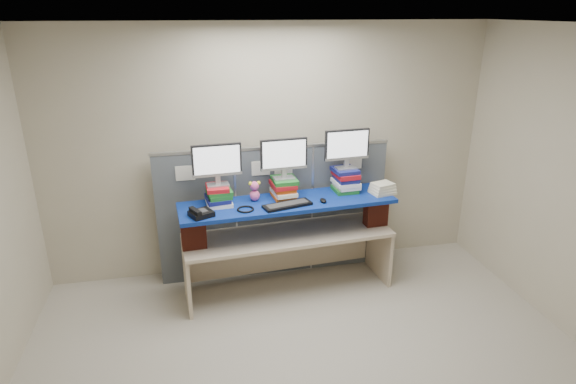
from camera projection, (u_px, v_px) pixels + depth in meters
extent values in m
cube|color=#B8AE97|center=(318.00, 225.00, 3.58)|extent=(5.00, 4.00, 2.80)
cube|color=#B4AC9C|center=(314.00, 375.00, 4.07)|extent=(5.00, 4.00, 0.01)
cube|color=white|center=(322.00, 27.00, 3.08)|extent=(5.00, 4.00, 0.01)
cube|color=#484E55|center=(197.00, 219.00, 5.26)|extent=(0.85, 0.05, 1.50)
cube|color=#484E55|center=(274.00, 213.00, 5.43)|extent=(0.85, 0.05, 1.50)
cube|color=#484E55|center=(347.00, 207.00, 5.60)|extent=(0.85, 0.05, 1.50)
cube|color=#AFB2B6|center=(274.00, 147.00, 5.16)|extent=(2.60, 0.06, 0.03)
cube|color=white|center=(185.00, 173.00, 5.02)|extent=(0.20, 0.00, 0.16)
cube|color=white|center=(261.00, 168.00, 5.18)|extent=(0.20, 0.00, 0.16)
cube|color=white|center=(283.00, 167.00, 5.23)|extent=(0.20, 0.00, 0.16)
cube|color=white|center=(353.00, 162.00, 5.39)|extent=(0.20, 0.00, 0.16)
cube|color=#C3B095|center=(288.00, 235.00, 5.12)|extent=(2.25, 0.79, 0.04)
cube|color=#C3B095|center=(187.00, 277.00, 4.96)|extent=(0.08, 0.60, 0.64)
cube|color=#C3B095|center=(379.00, 250.00, 5.52)|extent=(0.08, 0.60, 0.64)
cube|color=maroon|center=(193.00, 232.00, 4.75)|extent=(0.25, 0.15, 0.33)
cube|color=maroon|center=(376.00, 211.00, 5.26)|extent=(0.25, 0.15, 0.33)
cube|color=navy|center=(288.00, 203.00, 4.99)|extent=(2.28, 0.71, 0.04)
cube|color=white|center=(219.00, 202.00, 4.89)|extent=(0.27, 0.30, 0.04)
cube|color=navy|center=(218.00, 199.00, 4.87)|extent=(0.26, 0.31, 0.04)
cube|color=#1C6924|center=(219.00, 194.00, 4.87)|extent=(0.26, 0.32, 0.04)
cube|color=#1C6924|center=(219.00, 191.00, 4.85)|extent=(0.26, 0.29, 0.03)
cube|color=red|center=(217.00, 188.00, 4.83)|extent=(0.22, 0.27, 0.04)
cube|color=#D35513|center=(283.00, 195.00, 5.08)|extent=(0.24, 0.29, 0.04)
cube|color=white|center=(284.00, 192.00, 5.07)|extent=(0.25, 0.32, 0.04)
cube|color=#D35513|center=(283.00, 188.00, 5.06)|extent=(0.23, 0.27, 0.04)
cube|color=red|center=(283.00, 184.00, 5.03)|extent=(0.26, 0.31, 0.04)
cube|color=#1C6924|center=(284.00, 180.00, 5.03)|extent=(0.26, 0.30, 0.04)
cube|color=#1C6924|center=(345.00, 189.00, 5.24)|extent=(0.25, 0.27, 0.04)
cube|color=white|center=(346.00, 186.00, 5.24)|extent=(0.25, 0.29, 0.04)
cube|color=white|center=(346.00, 182.00, 5.23)|extent=(0.26, 0.31, 0.04)
cube|color=navy|center=(346.00, 178.00, 5.21)|extent=(0.23, 0.29, 0.05)
cube|color=red|center=(346.00, 174.00, 5.20)|extent=(0.25, 0.32, 0.05)
cube|color=navy|center=(345.00, 170.00, 5.18)|extent=(0.27, 0.30, 0.04)
cube|color=#A8A9AE|center=(218.00, 185.00, 4.83)|extent=(0.23, 0.15, 0.01)
cube|color=#A8A9AE|center=(218.00, 180.00, 4.82)|extent=(0.05, 0.04, 0.09)
cube|color=black|center=(217.00, 160.00, 4.74)|extent=(0.49, 0.07, 0.32)
cube|color=white|center=(217.00, 161.00, 4.72)|extent=(0.45, 0.03, 0.29)
cube|color=#A8A9AE|center=(284.00, 178.00, 5.01)|extent=(0.23, 0.15, 0.01)
cube|color=#A8A9AE|center=(284.00, 173.00, 4.99)|extent=(0.05, 0.04, 0.09)
cube|color=black|center=(284.00, 154.00, 4.92)|extent=(0.49, 0.07, 0.32)
cube|color=white|center=(284.00, 155.00, 4.90)|extent=(0.45, 0.03, 0.29)
cube|color=#A8A9AE|center=(346.00, 168.00, 5.17)|extent=(0.23, 0.15, 0.01)
cube|color=#A8A9AE|center=(346.00, 163.00, 5.15)|extent=(0.05, 0.04, 0.09)
cube|color=black|center=(347.00, 144.00, 5.08)|extent=(0.49, 0.07, 0.32)
cube|color=white|center=(348.00, 145.00, 5.06)|extent=(0.45, 0.03, 0.29)
cube|color=black|center=(287.00, 205.00, 4.84)|extent=(0.52, 0.28, 0.03)
cube|color=#2C2C2E|center=(287.00, 204.00, 4.84)|extent=(0.45, 0.21, 0.00)
ellipsoid|color=black|center=(323.00, 200.00, 4.95)|extent=(0.07, 0.12, 0.04)
cube|color=black|center=(201.00, 214.00, 4.61)|extent=(0.26, 0.25, 0.05)
cube|color=#2C2C2E|center=(201.00, 211.00, 4.60)|extent=(0.14, 0.14, 0.01)
cube|color=black|center=(195.00, 211.00, 4.56)|extent=(0.12, 0.19, 0.04)
torus|color=black|center=(245.00, 209.00, 4.75)|extent=(0.18, 0.18, 0.02)
ellipsoid|color=pink|center=(255.00, 195.00, 4.97)|extent=(0.10, 0.09, 0.12)
sphere|color=pink|center=(255.00, 186.00, 4.93)|extent=(0.09, 0.09, 0.09)
sphere|color=yellow|center=(250.00, 184.00, 4.91)|extent=(0.04, 0.04, 0.04)
sphere|color=yellow|center=(259.00, 183.00, 4.93)|extent=(0.04, 0.04, 0.04)
cube|color=beige|center=(382.00, 192.00, 5.18)|extent=(0.28, 0.25, 0.03)
cube|color=beige|center=(383.00, 190.00, 5.17)|extent=(0.27, 0.23, 0.03)
cube|color=beige|center=(383.00, 187.00, 5.16)|extent=(0.26, 0.22, 0.03)
cube|color=beige|center=(383.00, 184.00, 5.15)|extent=(0.25, 0.21, 0.03)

